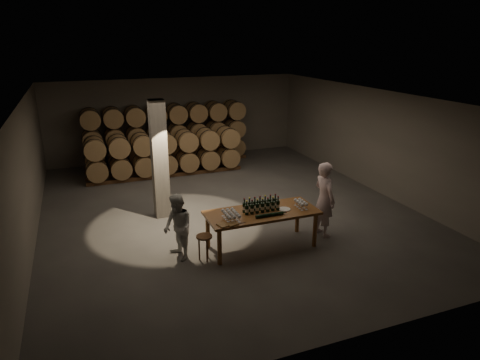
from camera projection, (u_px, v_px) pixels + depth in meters
name	position (u px, v px, depth m)	size (l,w,h in m)	color
room	(160.00, 160.00, 11.39)	(12.00, 12.00, 12.00)	#4C4A48
tasting_table	(262.00, 216.00, 9.87)	(2.60, 1.10, 0.90)	brown
barrel_stack_back	(167.00, 133.00, 16.36)	(6.26, 0.95, 2.31)	brown
barrel_stack_front	(165.00, 153.00, 15.11)	(5.48, 0.95, 1.57)	brown
bottle_cluster	(261.00, 206.00, 9.82)	(0.87, 0.24, 0.35)	black
lying_bottles	(270.00, 215.00, 9.56)	(0.76, 0.08, 0.08)	black
glass_cluster_left	(231.00, 214.00, 9.39)	(0.30, 0.52, 0.17)	silver
glass_cluster_right	(301.00, 202.00, 10.03)	(0.20, 0.42, 0.18)	silver
plate	(284.00, 209.00, 9.95)	(0.28, 0.28, 0.02)	white
notebook_near	(232.00, 224.00, 9.14)	(0.22, 0.18, 0.03)	olive
notebook_corner	(223.00, 225.00, 9.12)	(0.20, 0.25, 0.02)	olive
pen	(243.00, 223.00, 9.22)	(0.01, 0.01, 0.14)	black
stool	(204.00, 240.00, 9.38)	(0.35, 0.35, 0.59)	brown
person_man	(324.00, 199.00, 10.45)	(0.69, 0.45, 1.89)	silver
person_woman	(178.00, 227.00, 9.38)	(0.73, 0.57, 1.50)	silver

